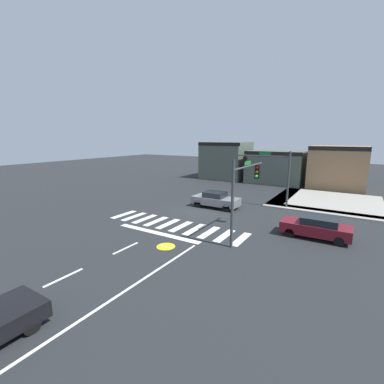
# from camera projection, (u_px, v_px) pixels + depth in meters

# --- Properties ---
(ground_plane) EXTENTS (120.00, 120.00, 0.00)m
(ground_plane) POSITION_uv_depth(u_px,v_px,m) (204.00, 211.00, 23.77)
(ground_plane) COLOR #232628
(crosswalk_near) EXTENTS (11.23, 2.62, 0.01)m
(crosswalk_near) POSITION_uv_depth(u_px,v_px,m) (174.00, 225.00, 20.02)
(crosswalk_near) COLOR silver
(crosswalk_near) RESTS_ON ground_plane
(lane_markings) EXTENTS (6.80, 24.25, 0.01)m
(lane_markings) POSITION_uv_depth(u_px,v_px,m) (92.00, 276.00, 12.62)
(lane_markings) COLOR white
(lane_markings) RESTS_ON ground_plane
(bike_detector_marking) EXTENTS (1.15, 1.15, 0.01)m
(bike_detector_marking) POSITION_uv_depth(u_px,v_px,m) (166.00, 246.00, 16.10)
(bike_detector_marking) COLOR yellow
(bike_detector_marking) RESTS_ON ground_plane
(curb_corner_northeast) EXTENTS (10.00, 10.60, 0.15)m
(curb_corner_northeast) POSITION_uv_depth(u_px,v_px,m) (320.00, 201.00, 27.20)
(curb_corner_northeast) COLOR #9E998E
(curb_corner_northeast) RESTS_ON ground_plane
(storefront_row) EXTENTS (22.51, 6.78, 5.79)m
(storefront_row) POSITION_uv_depth(u_px,v_px,m) (271.00, 164.00, 38.82)
(storefront_row) COLOR #4C564C
(storefront_row) RESTS_ON ground_plane
(traffic_signal_southeast) EXTENTS (0.32, 5.18, 5.25)m
(traffic_signal_southeast) POSITION_uv_depth(u_px,v_px,m) (245.00, 184.00, 16.97)
(traffic_signal_southeast) COLOR #383A3D
(traffic_signal_southeast) RESTS_ON ground_plane
(traffic_signal_northeast) EXTENTS (5.18, 0.32, 5.29)m
(traffic_signal_northeast) POSITION_uv_depth(u_px,v_px,m) (268.00, 168.00, 25.10)
(traffic_signal_northeast) COLOR #383A3D
(traffic_signal_northeast) RESTS_ON ground_plane
(car_gray) EXTENTS (4.36, 1.90, 1.51)m
(car_gray) POSITION_uv_depth(u_px,v_px,m) (216.00, 200.00, 24.91)
(car_gray) COLOR slate
(car_gray) RESTS_ON ground_plane
(car_maroon) EXTENTS (4.26, 1.71, 1.44)m
(car_maroon) POSITION_uv_depth(u_px,v_px,m) (316.00, 227.00, 17.35)
(car_maroon) COLOR maroon
(car_maroon) RESTS_ON ground_plane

